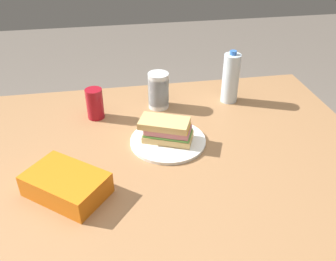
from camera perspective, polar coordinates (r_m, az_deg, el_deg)
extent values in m
cube|color=#9E7047|center=(1.27, -3.38, -4.13)|extent=(1.57, 1.04, 0.04)
cylinder|color=brown|center=(2.01, 15.79, -3.13)|extent=(0.07, 0.07, 0.72)
cylinder|color=white|center=(1.30, 0.00, -1.63)|extent=(0.27, 0.27, 0.01)
cube|color=#DBB26B|center=(1.29, 0.00, -0.97)|extent=(0.19, 0.15, 0.02)
cube|color=#599E3F|center=(1.28, 0.00, -0.38)|extent=(0.18, 0.14, 0.01)
cube|color=#C6727A|center=(1.27, 0.00, 0.15)|extent=(0.18, 0.14, 0.02)
cube|color=yellow|center=(1.26, 0.00, 0.65)|extent=(0.17, 0.13, 0.01)
cube|color=#DBB26B|center=(1.25, -0.60, 1.15)|extent=(0.19, 0.15, 0.02)
cylinder|color=maroon|center=(1.45, -11.39, 4.15)|extent=(0.07, 0.07, 0.12)
cube|color=orange|center=(1.11, -15.65, -8.14)|extent=(0.27, 0.26, 0.07)
cylinder|color=silver|center=(1.54, 9.79, 8.05)|extent=(0.07, 0.07, 0.21)
cylinder|color=blue|center=(1.50, 10.19, 11.91)|extent=(0.03, 0.03, 0.02)
cylinder|color=silver|center=(1.50, -1.49, 5.36)|extent=(0.08, 0.08, 0.09)
cylinder|color=silver|center=(1.49, -1.50, 5.98)|extent=(0.08, 0.08, 0.09)
cylinder|color=silver|center=(1.48, -1.51, 6.60)|extent=(0.08, 0.08, 0.09)
cylinder|color=silver|center=(1.48, -1.52, 7.22)|extent=(0.08, 0.08, 0.09)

